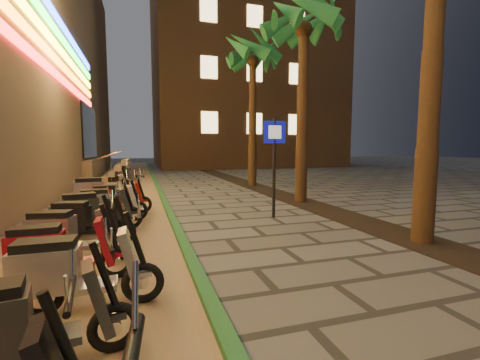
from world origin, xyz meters
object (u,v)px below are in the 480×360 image
object	(u,v)px
scooter_11	(106,204)
scooter_8	(67,234)
scooter_6	(71,271)
scooter_7	(57,251)
scooter_5	(19,324)
scooter_10	(93,211)
scooter_9	(84,220)
scooter_12	(115,198)
scooter_13	(99,192)
pedestrian_sign	(274,154)

from	to	relation	value
scooter_11	scooter_8	bearing A→B (deg)	-107.74
scooter_6	scooter_7	bearing A→B (deg)	110.51
scooter_5	scooter_11	distance (m)	5.47
scooter_5	scooter_11	world-z (taller)	scooter_11
scooter_10	scooter_11	xyz separation A→B (m)	(0.16, 0.92, -0.02)
scooter_7	scooter_10	bearing A→B (deg)	86.04
scooter_9	scooter_10	size ratio (longest dim) A/B	0.92
scooter_10	scooter_12	bearing A→B (deg)	65.27
scooter_9	scooter_11	size ratio (longest dim) A/B	0.96
scooter_12	scooter_6	bearing A→B (deg)	-102.98
scooter_7	scooter_13	distance (m)	5.46
scooter_6	scooter_12	size ratio (longest dim) A/B	1.00
scooter_9	scooter_5	bearing A→B (deg)	-77.02
scooter_11	scooter_13	world-z (taller)	scooter_13
scooter_6	scooter_7	distance (m)	0.93
scooter_9	scooter_13	size ratio (longest dim) A/B	0.84
pedestrian_sign	scooter_5	xyz separation A→B (m)	(-4.31, -4.94, -1.24)
pedestrian_sign	scooter_9	size ratio (longest dim) A/B	1.71
scooter_5	scooter_7	distance (m)	1.88
scooter_6	scooter_13	distance (m)	6.34
scooter_9	scooter_13	distance (m)	3.56
scooter_6	scooter_7	world-z (taller)	scooter_6
scooter_9	scooter_11	world-z (taller)	scooter_11
scooter_12	scooter_13	distance (m)	1.06
scooter_5	scooter_13	bearing A→B (deg)	81.04
pedestrian_sign	scooter_7	distance (m)	5.54
scooter_7	scooter_12	size ratio (longest dim) A/B	0.97
pedestrian_sign	scooter_11	bearing A→B (deg)	179.00
scooter_6	scooter_10	world-z (taller)	scooter_10
pedestrian_sign	scooter_12	bearing A→B (deg)	166.34
scooter_11	scooter_6	bearing A→B (deg)	-100.23
scooter_8	scooter_9	world-z (taller)	scooter_8
pedestrian_sign	scooter_13	distance (m)	5.26
scooter_5	scooter_8	bearing A→B (deg)	83.17
scooter_9	scooter_12	size ratio (longest dim) A/B	0.98
scooter_9	scooter_10	bearing A→B (deg)	96.89
scooter_10	scooter_13	world-z (taller)	scooter_13
pedestrian_sign	scooter_5	bearing A→B (deg)	-124.84
scooter_10	scooter_13	xyz separation A→B (m)	(-0.19, 2.78, 0.05)
scooter_8	scooter_10	size ratio (longest dim) A/B	0.94
scooter_5	scooter_7	world-z (taller)	scooter_7
scooter_8	scooter_13	distance (m)	4.56
scooter_5	scooter_8	size ratio (longest dim) A/B	0.95
scooter_5	scooter_10	distance (m)	4.56
scooter_5	scooter_9	xyz separation A→B (m)	(-0.10, 3.78, 0.01)
scooter_13	pedestrian_sign	bearing A→B (deg)	-39.86
scooter_12	scooter_13	bearing A→B (deg)	106.22
scooter_5	scooter_9	world-z (taller)	scooter_9
scooter_9	pedestrian_sign	bearing A→B (deg)	26.17
scooter_6	scooter_10	size ratio (longest dim) A/B	0.95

